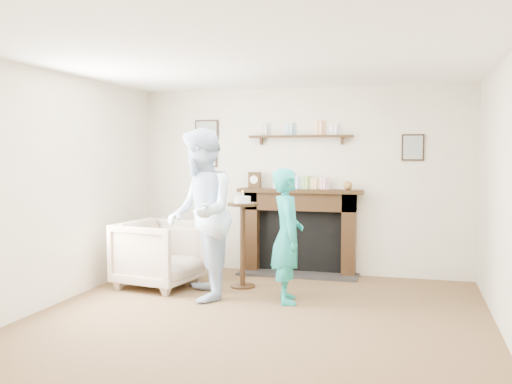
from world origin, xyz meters
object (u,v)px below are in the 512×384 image
at_px(woman, 287,302).
at_px(pedestal_table, 243,228).
at_px(armchair, 160,287).
at_px(man, 201,299).

distance_m(woman, pedestal_table, 1.12).
bearing_deg(armchair, woman, -89.28).
bearing_deg(armchair, pedestal_table, -64.78).
height_order(armchair, pedestal_table, pedestal_table).
relative_size(armchair, man, 0.47).
distance_m(man, pedestal_table, 1.02).
distance_m(armchair, man, 0.79).
distance_m(armchair, woman, 1.67).
height_order(man, woman, man).
xyz_separation_m(armchair, woman, (1.65, -0.28, 0.00)).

